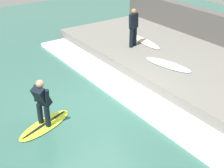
% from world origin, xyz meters
% --- Properties ---
extents(ground_plane, '(28.00, 28.00, 0.00)m').
position_xyz_m(ground_plane, '(0.00, 0.00, 0.00)').
color(ground_plane, '#2D564C').
extents(concrete_ledge, '(4.40, 12.52, 0.48)m').
position_xyz_m(concrete_ledge, '(4.11, 0.00, 0.24)').
color(concrete_ledge, '#66635E').
rests_on(concrete_ledge, ground_plane).
extents(wave_foam_crest, '(1.14, 11.89, 0.13)m').
position_xyz_m(wave_foam_crest, '(1.34, 0.00, 0.07)').
color(wave_foam_crest, white).
rests_on(wave_foam_crest, ground_plane).
extents(surfboard_riding, '(1.87, 1.16, 0.07)m').
position_xyz_m(surfboard_riding, '(-1.67, 0.12, 0.03)').
color(surfboard_riding, '#BFE02D').
rests_on(surfboard_riding, ground_plane).
extents(surfer_riding, '(0.52, 0.59, 1.38)m').
position_xyz_m(surfer_riding, '(-1.67, 0.12, 0.82)').
color(surfer_riding, black).
rests_on(surfer_riding, surfboard_riding).
extents(surfer_waiting_near, '(0.50, 0.34, 1.55)m').
position_xyz_m(surfer_waiting_near, '(3.37, 2.57, 1.35)').
color(surfer_waiting_near, black).
rests_on(surfer_waiting_near, concrete_ledge).
extents(surfboard_waiting_near, '(0.71, 2.04, 0.06)m').
position_xyz_m(surfboard_waiting_near, '(4.09, 2.63, 0.51)').
color(surfboard_waiting_near, beige).
rests_on(surfboard_waiting_near, concrete_ledge).
extents(surfboard_spare, '(0.94, 1.95, 0.06)m').
position_xyz_m(surfboard_spare, '(3.22, 0.37, 0.51)').
color(surfboard_spare, silver).
rests_on(surfboard_spare, concrete_ledge).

